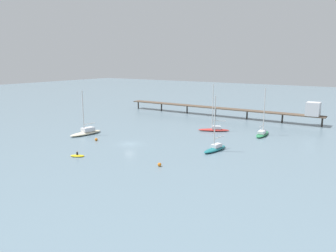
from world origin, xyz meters
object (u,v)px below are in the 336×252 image
at_px(sailboat_cream, 86,132).
at_px(mooring_buoy_inner, 159,165).
at_px(pier, 252,108).
at_px(sailboat_teal, 215,147).
at_px(sailboat_red, 214,128).
at_px(dinghy_yellow, 77,156).
at_px(mooring_buoy_far, 96,139).
at_px(sailboat_green, 262,133).

xyz_separation_m(sailboat_cream, mooring_buoy_inner, (30.22, -10.39, -0.37)).
distance_m(pier, sailboat_teal, 40.06).
bearing_deg(pier, sailboat_teal, -81.23).
xyz_separation_m(sailboat_red, dinghy_yellow, (-12.35, -36.38, -0.51)).
xyz_separation_m(sailboat_red, mooring_buoy_far, (-18.58, -25.23, -0.38)).
height_order(sailboat_cream, mooring_buoy_far, sailboat_cream).
xyz_separation_m(sailboat_green, mooring_buoy_far, (-31.03, -27.21, -0.33)).
height_order(dinghy_yellow, mooring_buoy_inner, dinghy_yellow).
bearing_deg(mooring_buoy_inner, pier, 92.30).
relative_size(mooring_buoy_far, mooring_buoy_inner, 0.99).
relative_size(sailboat_red, mooring_buoy_far, 18.61).
relative_size(sailboat_teal, mooring_buoy_far, 17.11).
bearing_deg(sailboat_red, sailboat_teal, -63.77).
relative_size(pier, sailboat_cream, 6.07).
distance_m(sailboat_teal, sailboat_red, 19.43).
height_order(pier, sailboat_teal, sailboat_teal).
bearing_deg(sailboat_cream, dinghy_yellow, -47.61).
height_order(sailboat_red, dinghy_yellow, sailboat_red).
xyz_separation_m(dinghy_yellow, mooring_buoy_far, (-6.23, 11.15, 0.13)).
bearing_deg(sailboat_cream, mooring_buoy_far, -25.36).
distance_m(sailboat_green, mooring_buoy_inner, 35.17).
bearing_deg(pier, dinghy_yellow, -104.26).
xyz_separation_m(dinghy_yellow, mooring_buoy_inner, (17.03, 4.06, 0.14)).
bearing_deg(sailboat_green, sailboat_red, -170.94).
bearing_deg(mooring_buoy_far, sailboat_teal, 16.01).
relative_size(sailboat_green, sailboat_red, 0.94).
xyz_separation_m(sailboat_red, mooring_buoy_inner, (4.68, -32.32, -0.38)).
distance_m(sailboat_red, dinghy_yellow, 38.42).
distance_m(pier, sailboat_red, 22.38).
height_order(pier, mooring_buoy_inner, pier).
relative_size(sailboat_cream, dinghy_yellow, 3.67).
distance_m(sailboat_green, sailboat_cream, 44.89).
xyz_separation_m(sailboat_cream, sailboat_red, (25.54, 21.93, 0.00)).
relative_size(dinghy_yellow, mooring_buoy_inner, 4.45).
distance_m(pier, sailboat_green, 22.59).
xyz_separation_m(pier, mooring_buoy_far, (-21.07, -47.28, -3.29)).
relative_size(sailboat_green, dinghy_yellow, 3.89).
bearing_deg(pier, mooring_buoy_inner, -87.70).
distance_m(sailboat_teal, mooring_buoy_inner, 15.40).
bearing_deg(pier, sailboat_green, -63.62).
bearing_deg(dinghy_yellow, sailboat_teal, 42.14).
bearing_deg(dinghy_yellow, sailboat_cream, 132.39).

